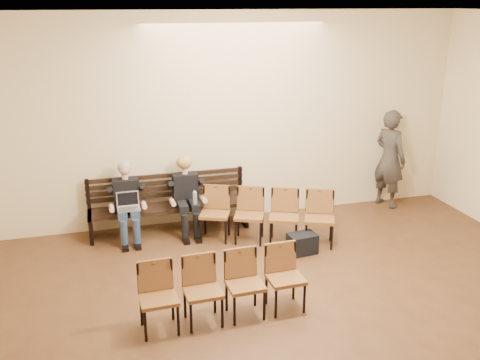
# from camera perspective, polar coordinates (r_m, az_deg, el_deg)

# --- Properties ---
(room_walls) EXTENTS (8.02, 10.01, 3.51)m
(room_walls) POSITION_cam_1_polar(r_m,az_deg,el_deg) (4.99, 12.15, 5.54)
(room_walls) COLOR beige
(room_walls) RESTS_ON ground
(bench) EXTENTS (2.60, 0.90, 0.45)m
(bench) POSITION_cam_1_polar(r_m,az_deg,el_deg) (8.90, -7.51, -4.06)
(bench) COLOR black
(bench) RESTS_ON ground
(seated_man) EXTENTS (0.49, 0.68, 1.19)m
(seated_man) POSITION_cam_1_polar(r_m,az_deg,el_deg) (8.60, -11.94, -2.50)
(seated_man) COLOR black
(seated_man) RESTS_ON ground
(seated_woman) EXTENTS (0.50, 0.69, 1.17)m
(seated_woman) POSITION_cam_1_polar(r_m,az_deg,el_deg) (8.70, -5.72, -2.01)
(seated_woman) COLOR black
(seated_woman) RESTS_ON ground
(laptop) EXTENTS (0.35, 0.27, 0.25)m
(laptop) POSITION_cam_1_polar(r_m,az_deg,el_deg) (8.42, -11.76, -3.09)
(laptop) COLOR silver
(laptop) RESTS_ON bench
(water_bottle) EXTENTS (0.07, 0.07, 0.22)m
(water_bottle) POSITION_cam_1_polar(r_m,az_deg,el_deg) (8.49, -4.81, -2.67)
(water_bottle) COLOR silver
(water_bottle) RESTS_ON bench
(bag) EXTENTS (0.44, 0.33, 0.31)m
(bag) POSITION_cam_1_polar(r_m,az_deg,el_deg) (8.16, 6.65, -6.75)
(bag) COLOR black
(bag) RESTS_ON ground
(passerby) EXTENTS (0.74, 0.89, 2.07)m
(passerby) POSITION_cam_1_polar(r_m,az_deg,el_deg) (10.06, 15.73, 2.94)
(passerby) COLOR #35302B
(passerby) RESTS_ON ground
(chair_row_front) EXTENTS (2.10, 1.23, 0.86)m
(chair_row_front) POSITION_cam_1_polar(r_m,az_deg,el_deg) (8.37, 2.85, -3.93)
(chair_row_front) COLOR brown
(chair_row_front) RESTS_ON ground
(chair_row_back) EXTENTS (1.99, 0.51, 0.81)m
(chair_row_back) POSITION_cam_1_polar(r_m,az_deg,el_deg) (6.42, -1.69, -11.51)
(chair_row_back) COLOR brown
(chair_row_back) RESTS_ON ground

